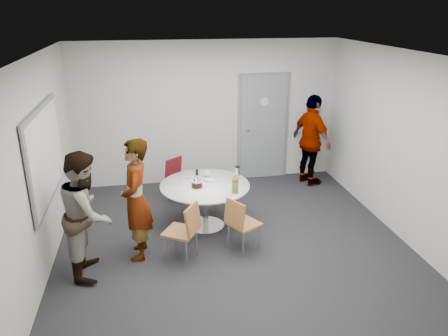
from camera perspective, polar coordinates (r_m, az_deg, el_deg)
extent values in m
plane|color=black|center=(6.53, 1.11, -9.61)|extent=(5.00, 5.00, 0.00)
plane|color=silver|center=(5.67, 1.31, 14.69)|extent=(5.00, 5.00, 0.00)
plane|color=beige|center=(8.33, -2.22, 7.16)|extent=(5.00, 0.00, 5.00)
plane|color=beige|center=(6.02, -22.84, 0.17)|extent=(0.00, 5.00, 5.00)
plane|color=beige|center=(6.89, 22.07, 2.75)|extent=(0.00, 5.00, 5.00)
plane|color=beige|center=(3.76, 8.86, -10.56)|extent=(5.00, 0.00, 5.00)
cube|color=slate|center=(8.60, 5.14, 5.29)|extent=(0.90, 0.05, 2.05)
cube|color=gray|center=(8.63, 5.10, 5.33)|extent=(1.02, 0.04, 2.12)
cylinder|color=#B2BFC6|center=(8.45, 5.31, 8.67)|extent=(0.16, 0.01, 0.16)
cylinder|color=silver|center=(8.47, 3.15, 5.06)|extent=(0.04, 0.14, 0.04)
cube|color=gray|center=(6.16, -22.29, 1.70)|extent=(0.03, 1.90, 1.25)
cube|color=white|center=(6.16, -22.11, 1.72)|extent=(0.01, 1.78, 1.13)
cylinder|color=white|center=(6.66, -2.51, -2.27)|extent=(1.37, 1.37, 0.03)
cylinder|color=silver|center=(6.80, -2.47, -4.96)|extent=(0.09, 0.09, 0.66)
cylinder|color=silver|center=(6.95, -2.42, -7.49)|extent=(0.59, 0.59, 0.02)
cylinder|color=white|center=(6.54, -3.55, -2.54)|extent=(0.21, 0.21, 0.01)
cylinder|color=black|center=(6.52, -3.56, -2.16)|extent=(0.16, 0.16, 0.09)
cylinder|color=silver|center=(6.50, -3.57, -1.72)|extent=(0.16, 0.16, 0.02)
cylinder|color=brown|center=(6.31, 1.45, -2.34)|extent=(0.10, 0.10, 0.22)
cylinder|color=#48943B|center=(6.31, 1.46, -2.27)|extent=(0.10, 0.10, 0.08)
cone|color=brown|center=(6.26, 1.47, -1.22)|extent=(0.09, 0.09, 0.05)
cylinder|color=#58AC4D|center=(6.25, 1.47, -0.93)|extent=(0.04, 0.04, 0.02)
imported|color=white|center=(6.95, -2.25, -0.70)|extent=(0.17, 0.17, 0.09)
cylinder|color=black|center=(7.00, -3.56, -0.50)|extent=(0.05, 0.05, 0.11)
cylinder|color=silver|center=(6.83, 1.75, -0.67)|extent=(0.07, 0.07, 0.19)
cylinder|color=black|center=(6.79, 1.76, 0.19)|extent=(0.07, 0.07, 0.03)
cube|color=pink|center=(6.90, -5.04, -1.27)|extent=(0.12, 0.06, 0.02)
ellipsoid|color=white|center=(6.77, -1.84, -1.58)|extent=(0.22, 0.22, 0.04)
cube|color=brown|center=(5.93, -5.72, -8.28)|extent=(0.55, 0.55, 0.03)
cube|color=brown|center=(5.76, -4.09, -6.72)|extent=(0.27, 0.37, 0.38)
cylinder|color=silver|center=(6.23, -6.35, -9.07)|extent=(0.02, 0.02, 0.43)
cylinder|color=silver|center=(5.98, -7.75, -10.48)|extent=(0.02, 0.02, 0.43)
cylinder|color=silver|center=(6.10, -3.59, -9.64)|extent=(0.02, 0.02, 0.43)
cylinder|color=silver|center=(5.85, -4.90, -11.11)|extent=(0.02, 0.02, 0.43)
cube|color=brown|center=(6.14, 2.65, -7.31)|extent=(0.52, 0.52, 0.03)
cube|color=brown|center=(5.94, 1.39, -6.06)|extent=(0.26, 0.36, 0.37)
cylinder|color=silver|center=(6.24, 4.66, -9.03)|extent=(0.02, 0.02, 0.41)
cylinder|color=silver|center=(6.43, 2.69, -8.01)|extent=(0.02, 0.02, 0.41)
cylinder|color=silver|center=(6.05, 2.55, -10.00)|extent=(0.02, 0.02, 0.41)
cylinder|color=silver|center=(6.25, 0.58, -8.91)|extent=(0.02, 0.02, 0.41)
cube|color=maroon|center=(7.65, -5.67, -1.64)|extent=(0.53, 0.53, 0.03)
cube|color=maroon|center=(7.70, -6.63, 0.10)|extent=(0.33, 0.28, 0.36)
cylinder|color=silver|center=(7.53, -5.67, -3.67)|extent=(0.02, 0.02, 0.40)
cylinder|color=silver|center=(7.72, -4.03, -2.99)|extent=(0.02, 0.02, 0.40)
cylinder|color=silver|center=(7.74, -7.20, -3.05)|extent=(0.02, 0.02, 0.40)
cylinder|color=silver|center=(7.93, -5.57, -2.40)|extent=(0.02, 0.02, 0.40)
imported|color=#A5C6EA|center=(5.94, -11.42, -4.10)|extent=(0.43, 0.63, 1.69)
imported|color=white|center=(5.76, -17.52, -5.72)|extent=(0.62, 0.80, 1.64)
imported|color=black|center=(8.42, 11.36, 3.54)|extent=(0.72, 1.10, 1.74)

